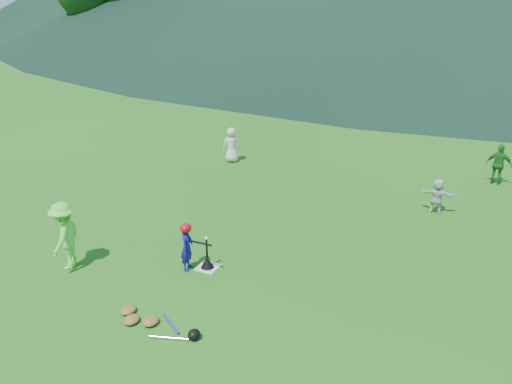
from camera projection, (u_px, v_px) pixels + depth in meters
ground at (208, 268)px, 11.06m from camera, size 120.00×120.00×0.00m
home_plate at (208, 267)px, 11.06m from camera, size 0.45×0.45×0.02m
baseball at (206, 238)px, 10.78m from camera, size 0.08×0.08×0.08m
batter_child at (187, 247)px, 10.83m from camera, size 0.34×0.44×1.08m
adult_coach at (65, 236)px, 10.82m from camera, size 0.88×1.14×1.54m
fielder_a at (232, 145)px, 17.64m from camera, size 0.72×0.66×1.24m
fielder_c at (499, 165)px, 15.58m from camera, size 0.78×0.37×1.30m
fielder_d at (437, 196)px, 13.61m from camera, size 0.93×0.31×1.00m
batting_tee at (207, 263)px, 11.01m from camera, size 0.30×0.30×0.68m
batter_gear at (187, 229)px, 10.66m from camera, size 0.73×0.26×0.44m
equipment_pile at (150, 321)px, 9.18m from camera, size 1.80×0.70×0.19m
outfield_fence at (416, 68)px, 34.20m from camera, size 70.07×0.08×1.33m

